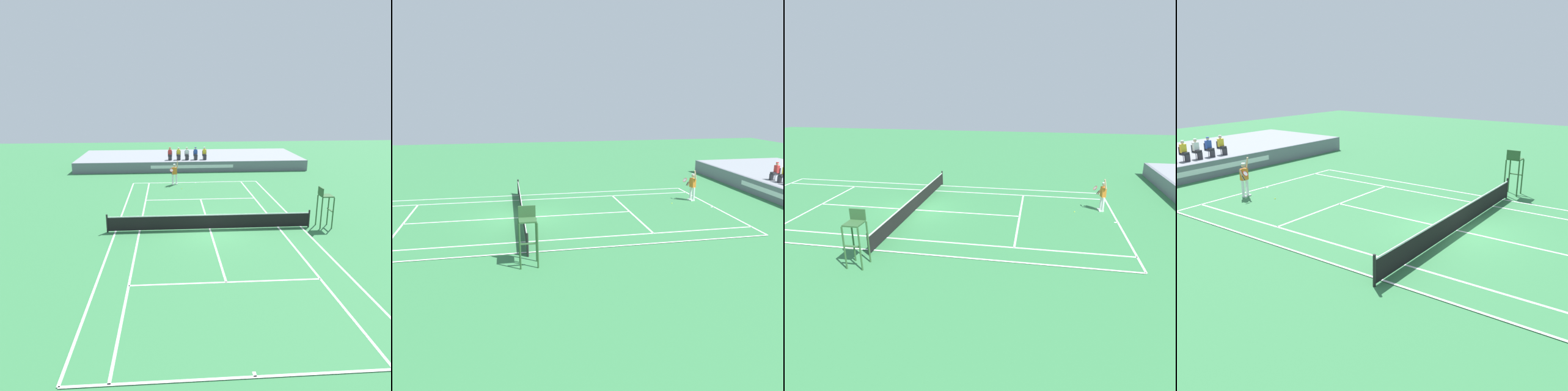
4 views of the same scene
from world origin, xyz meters
TOP-DOWN VIEW (x-y plane):
  - ground_plane at (0.00, 0.00)m, footprint 80.00×80.00m
  - court at (0.00, 0.00)m, footprint 11.08×23.88m
  - net at (0.00, 0.00)m, footprint 11.98×0.10m
  - barrier_wall at (0.00, 16.41)m, footprint 23.69×0.25m
  - spectator_seated_0 at (-2.20, 17.59)m, footprint 0.44×0.60m
  - tennis_player at (-1.87, 11.26)m, footprint 0.75×0.73m
  - tennis_ball at (-1.30, 9.64)m, footprint 0.07×0.07m
  - umpire_chair at (6.81, 0.00)m, footprint 0.77×0.77m

SIDE VIEW (x-z plane):
  - ground_plane at x=0.00m, z-range 0.00..0.00m
  - court at x=0.00m, z-range 0.00..0.02m
  - tennis_ball at x=-1.30m, z-range 0.00..0.07m
  - net at x=0.00m, z-range -0.01..1.06m
  - barrier_wall at x=0.00m, z-range 0.00..1.07m
  - tennis_player at x=-1.87m, z-range -0.05..2.04m
  - umpire_chair at x=6.81m, z-range 0.34..2.78m
  - spectator_seated_0 at x=-2.20m, z-range 1.05..2.31m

